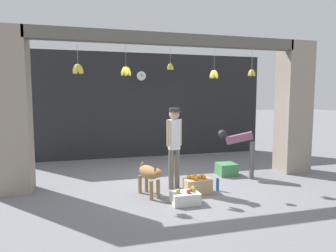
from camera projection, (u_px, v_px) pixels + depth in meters
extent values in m
plane|color=slate|center=(174.00, 184.00, 6.55)|extent=(60.00, 60.00, 0.00)
cube|color=#232326|center=(146.00, 106.00, 9.40)|extent=(7.76, 0.12, 3.23)
cube|color=gray|center=(11.00, 111.00, 5.84)|extent=(0.70, 0.60, 3.23)
cube|color=gray|center=(293.00, 108.00, 7.52)|extent=(0.70, 0.60, 3.23)
cube|color=#5B564C|center=(172.00, 39.00, 6.36)|extent=(5.86, 0.24, 0.24)
cylinder|color=#B2AD99|center=(77.00, 52.00, 5.86)|extent=(0.01, 0.01, 0.45)
ellipsoid|color=yellow|center=(81.00, 69.00, 5.91)|extent=(0.14, 0.08, 0.21)
ellipsoid|color=yellow|center=(79.00, 69.00, 5.94)|extent=(0.11, 0.13, 0.22)
ellipsoid|color=yellow|center=(77.00, 69.00, 5.93)|extent=(0.11, 0.13, 0.22)
ellipsoid|color=yellow|center=(75.00, 69.00, 5.88)|extent=(0.14, 0.08, 0.21)
ellipsoid|color=yellow|center=(76.00, 69.00, 5.84)|extent=(0.11, 0.13, 0.22)
ellipsoid|color=yellow|center=(79.00, 69.00, 5.85)|extent=(0.11, 0.13, 0.22)
cylinder|color=#B2AD99|center=(126.00, 55.00, 6.13)|extent=(0.01, 0.01, 0.47)
ellipsoid|color=yellow|center=(129.00, 71.00, 6.17)|extent=(0.14, 0.08, 0.22)
ellipsoid|color=yellow|center=(126.00, 71.00, 6.21)|extent=(0.08, 0.14, 0.22)
ellipsoid|color=yellow|center=(123.00, 71.00, 6.15)|extent=(0.14, 0.08, 0.22)
ellipsoid|color=yellow|center=(126.00, 71.00, 6.11)|extent=(0.08, 0.14, 0.22)
cylinder|color=#B2AD99|center=(170.00, 55.00, 6.43)|extent=(0.01, 0.01, 0.38)
ellipsoid|color=gold|center=(172.00, 67.00, 6.46)|extent=(0.10, 0.05, 0.15)
ellipsoid|color=gold|center=(170.00, 67.00, 6.49)|extent=(0.07, 0.10, 0.15)
ellipsoid|color=gold|center=(169.00, 67.00, 6.47)|extent=(0.09, 0.08, 0.16)
ellipsoid|color=gold|center=(169.00, 67.00, 6.43)|extent=(0.09, 0.08, 0.16)
ellipsoid|color=gold|center=(171.00, 67.00, 6.42)|extent=(0.07, 0.10, 0.15)
cylinder|color=#B2AD99|center=(214.00, 59.00, 6.68)|extent=(0.01, 0.01, 0.50)
ellipsoid|color=gold|center=(216.00, 74.00, 6.72)|extent=(0.14, 0.07, 0.21)
ellipsoid|color=gold|center=(214.00, 74.00, 6.76)|extent=(0.10, 0.13, 0.21)
ellipsoid|color=gold|center=(212.00, 74.00, 6.73)|extent=(0.13, 0.11, 0.22)
ellipsoid|color=gold|center=(213.00, 74.00, 6.67)|extent=(0.13, 0.11, 0.22)
ellipsoid|color=gold|center=(216.00, 74.00, 6.67)|extent=(0.10, 0.13, 0.21)
cylinder|color=#B2AD99|center=(252.00, 59.00, 6.92)|extent=(0.01, 0.01, 0.46)
ellipsoid|color=yellow|center=(254.00, 73.00, 6.96)|extent=(0.12, 0.06, 0.18)
ellipsoid|color=yellow|center=(251.00, 73.00, 7.00)|extent=(0.08, 0.12, 0.19)
ellipsoid|color=yellow|center=(250.00, 73.00, 6.97)|extent=(0.11, 0.10, 0.19)
ellipsoid|color=yellow|center=(251.00, 73.00, 6.92)|extent=(0.11, 0.10, 0.19)
ellipsoid|color=yellow|center=(253.00, 73.00, 6.91)|extent=(0.08, 0.12, 0.19)
ellipsoid|color=#9E7042|center=(149.00, 172.00, 5.73)|extent=(0.41, 0.66, 0.25)
cylinder|color=#9E7042|center=(158.00, 189.00, 5.60)|extent=(0.07, 0.07, 0.35)
cylinder|color=#9E7042|center=(151.00, 191.00, 5.53)|extent=(0.07, 0.07, 0.35)
cylinder|color=#9E7042|center=(147.00, 183.00, 6.00)|extent=(0.07, 0.07, 0.35)
cylinder|color=#9E7042|center=(140.00, 184.00, 5.92)|extent=(0.07, 0.07, 0.35)
ellipsoid|color=#9E7042|center=(157.00, 173.00, 5.44)|extent=(0.22, 0.26, 0.17)
cone|color=brown|center=(160.00, 168.00, 5.46)|extent=(0.06, 0.06, 0.07)
cone|color=brown|center=(155.00, 169.00, 5.41)|extent=(0.06, 0.06, 0.07)
cylinder|color=#9E7042|center=(141.00, 167.00, 6.02)|extent=(0.10, 0.20, 0.25)
cylinder|color=#6B665B|center=(177.00, 169.00, 6.22)|extent=(0.11, 0.11, 0.82)
cylinder|color=#6B665B|center=(171.00, 169.00, 6.16)|extent=(0.11, 0.11, 0.82)
cube|color=silver|center=(174.00, 134.00, 6.12)|extent=(0.23, 0.21, 0.62)
cylinder|color=tan|center=(180.00, 132.00, 6.18)|extent=(0.06, 0.06, 0.54)
cylinder|color=tan|center=(168.00, 133.00, 6.05)|extent=(0.06, 0.06, 0.54)
sphere|color=tan|center=(174.00, 114.00, 6.08)|extent=(0.21, 0.21, 0.21)
cylinder|color=#2D2D2D|center=(174.00, 110.00, 6.07)|extent=(0.22, 0.22, 0.07)
cube|color=#2D2D2D|center=(177.00, 112.00, 5.98)|extent=(0.20, 0.15, 0.01)
cylinder|color=#56565B|center=(252.00, 161.00, 6.91)|extent=(0.11, 0.11, 0.86)
cylinder|color=#56565B|center=(252.00, 159.00, 7.04)|extent=(0.11, 0.11, 0.86)
cube|color=#754760|center=(239.00, 138.00, 7.00)|extent=(0.65, 0.51, 0.32)
sphere|color=black|center=(222.00, 134.00, 7.10)|extent=(0.21, 0.21, 0.21)
cube|color=tan|center=(198.00, 186.00, 5.92)|extent=(0.52, 0.32, 0.28)
sphere|color=orange|center=(204.00, 177.00, 5.89)|extent=(0.08, 0.08, 0.08)
sphere|color=orange|center=(193.00, 177.00, 5.90)|extent=(0.08, 0.08, 0.08)
sphere|color=orange|center=(199.00, 177.00, 5.91)|extent=(0.08, 0.08, 0.08)
sphere|color=orange|center=(189.00, 177.00, 5.93)|extent=(0.08, 0.08, 0.08)
sphere|color=orange|center=(195.00, 176.00, 5.96)|extent=(0.08, 0.08, 0.08)
sphere|color=orange|center=(202.00, 176.00, 5.98)|extent=(0.08, 0.08, 0.08)
sphere|color=orange|center=(196.00, 178.00, 5.82)|extent=(0.08, 0.08, 0.08)
cube|color=silver|center=(185.00, 198.00, 5.34)|extent=(0.49, 0.37, 0.21)
sphere|color=#99B238|center=(178.00, 191.00, 5.29)|extent=(0.08, 0.08, 0.08)
sphere|color=#99B238|center=(193.00, 190.00, 5.36)|extent=(0.08, 0.08, 0.08)
sphere|color=#99B238|center=(193.00, 188.00, 5.47)|extent=(0.08, 0.08, 0.08)
sphere|color=red|center=(188.00, 191.00, 5.27)|extent=(0.08, 0.08, 0.08)
sphere|color=red|center=(192.00, 190.00, 5.37)|extent=(0.08, 0.08, 0.08)
cube|color=#42844C|center=(226.00, 169.00, 7.26)|extent=(0.44, 0.42, 0.29)
cylinder|color=#2D60AD|center=(217.00, 185.00, 6.06)|extent=(0.06, 0.06, 0.24)
cylinder|color=black|center=(218.00, 179.00, 6.05)|extent=(0.04, 0.04, 0.03)
cylinder|color=black|center=(141.00, 76.00, 9.21)|extent=(0.30, 0.01, 0.30)
cylinder|color=white|center=(141.00, 76.00, 9.20)|extent=(0.28, 0.02, 0.28)
cube|color=black|center=(141.00, 75.00, 9.18)|extent=(0.01, 0.01, 0.08)
cube|color=black|center=(143.00, 76.00, 9.19)|extent=(0.11, 0.01, 0.01)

